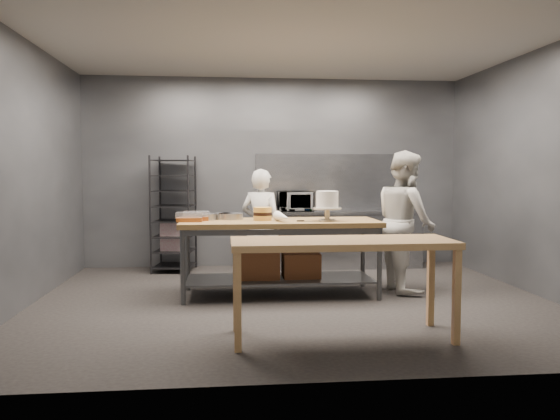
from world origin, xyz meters
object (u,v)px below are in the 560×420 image
at_px(work_table, 278,249).
at_px(speed_rack, 174,215).
at_px(frosted_cake_stand, 327,202).
at_px(microwave, 295,201).
at_px(layer_cake, 263,214).
at_px(chef_behind, 261,226).
at_px(chef_right, 405,221).
at_px(near_counter, 342,249).

distance_m(work_table, speed_rack, 2.29).
bearing_deg(work_table, frosted_cake_stand, -13.66).
bearing_deg(microwave, layer_cake, -109.16).
bearing_deg(microwave, frosted_cake_stand, -86.42).
bearing_deg(chef_behind, microwave, -93.42).
xyz_separation_m(chef_behind, frosted_cake_stand, (0.74, -0.86, 0.37)).
distance_m(chef_behind, chef_right, 1.90).
bearing_deg(layer_cake, frosted_cake_stand, -10.82).
bearing_deg(chef_right, layer_cake, 89.18).
distance_m(chef_behind, frosted_cake_stand, 1.19).
distance_m(speed_rack, chef_behind, 1.65).
relative_size(near_counter, chef_right, 1.13).
bearing_deg(layer_cake, microwave, 70.84).
bearing_deg(chef_right, work_table, 89.72).
relative_size(chef_behind, microwave, 2.86).
bearing_deg(chef_right, speed_rack, 57.52).
distance_m(near_counter, layer_cake, 1.90).
xyz_separation_m(work_table, layer_cake, (-0.19, 0.01, 0.43)).
xyz_separation_m(work_table, chef_right, (1.63, 0.09, 0.31)).
bearing_deg(work_table, chef_right, 3.20).
height_order(chef_right, frosted_cake_stand, chef_right).
distance_m(work_table, frosted_cake_stand, 0.83).
relative_size(chef_right, frosted_cake_stand, 4.93).
bearing_deg(chef_right, chef_behind, 67.20).
distance_m(frosted_cake_stand, layer_cake, 0.80).
bearing_deg(speed_rack, frosted_cake_stand, -43.86).
height_order(chef_behind, frosted_cake_stand, chef_behind).
relative_size(work_table, speed_rack, 1.37).
bearing_deg(layer_cake, speed_rack, 124.73).
bearing_deg(microwave, chef_right, -56.42).
xyz_separation_m(work_table, frosted_cake_stand, (0.58, -0.14, 0.58)).
distance_m(speed_rack, frosted_cake_stand, 2.79).
bearing_deg(layer_cake, chef_right, 2.66).
height_order(microwave, layer_cake, microwave).
distance_m(work_table, layer_cake, 0.47).
xyz_separation_m(microwave, layer_cake, (-0.64, -1.85, -0.05)).
relative_size(near_counter, chef_behind, 1.29).
relative_size(speed_rack, frosted_cake_stand, 4.86).
xyz_separation_m(chef_right, microwave, (-1.17, 1.77, 0.16)).
height_order(chef_behind, microwave, chef_behind).
bearing_deg(work_table, chef_behind, 102.65).
relative_size(speed_rack, microwave, 3.23).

